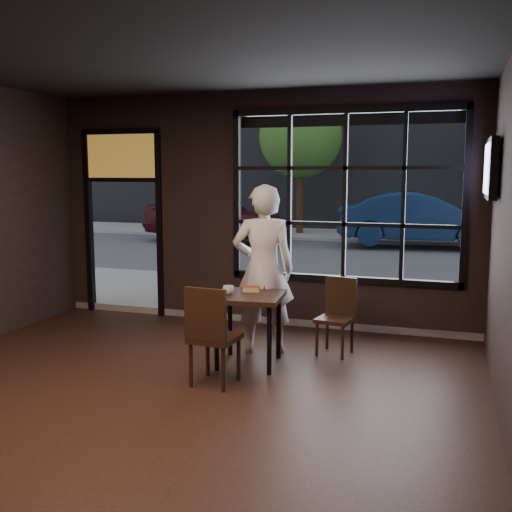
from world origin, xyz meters
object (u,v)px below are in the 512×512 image
(cafe_table, at_px, (249,329))
(navy_car, at_px, (420,218))
(man, at_px, (263,269))
(chair_near, at_px, (215,335))

(cafe_table, relative_size, navy_car, 0.18)
(cafe_table, distance_m, man, 0.78)
(man, bearing_deg, chair_near, 66.19)
(cafe_table, relative_size, chair_near, 0.78)
(cafe_table, distance_m, chair_near, 0.71)
(chair_near, bearing_deg, cafe_table, -95.22)
(chair_near, xyz_separation_m, man, (0.13, 1.20, 0.48))
(chair_near, bearing_deg, man, -91.28)
(chair_near, bearing_deg, navy_car, -91.74)
(cafe_table, xyz_separation_m, chair_near, (-0.12, -0.69, 0.11))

